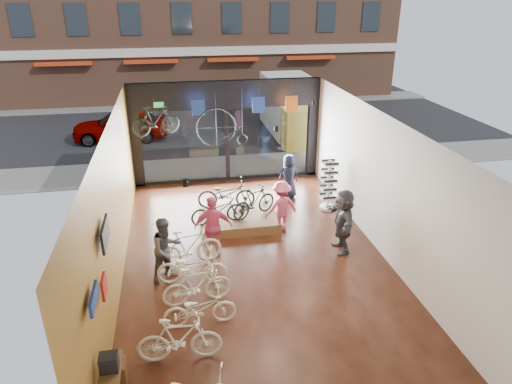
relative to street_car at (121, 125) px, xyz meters
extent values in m
cube|color=black|center=(4.47, -12.00, -0.79)|extent=(7.00, 12.00, 0.04)
cube|color=black|center=(4.47, -12.00, 3.05)|extent=(7.00, 12.00, 0.04)
cube|color=olive|center=(0.95, -12.00, 1.13)|extent=(0.04, 12.00, 3.80)
cube|color=beige|center=(7.99, -12.00, 1.13)|extent=(0.04, 12.00, 3.80)
cube|color=beige|center=(4.47, -18.02, 1.13)|extent=(7.00, 0.04, 3.80)
cube|color=#198C26|center=(2.07, -6.12, 2.28)|extent=(0.35, 0.06, 0.18)
cube|color=black|center=(4.47, 3.00, -0.78)|extent=(30.00, 18.00, 0.02)
cube|color=slate|center=(4.47, -4.80, -0.71)|extent=(30.00, 2.40, 0.12)
cube|color=slate|center=(4.47, 7.00, -0.71)|extent=(30.00, 2.00, 0.12)
imported|color=gray|center=(0.00, 0.00, 0.00)|extent=(4.50, 1.81, 1.53)
imported|color=silver|center=(2.35, -15.26, -0.26)|extent=(1.70, 0.56, 1.01)
imported|color=silver|center=(2.80, -14.28, -0.35)|extent=(1.60, 0.59, 0.83)
imported|color=silver|center=(2.79, -13.51, -0.28)|extent=(1.67, 0.67, 0.98)
imported|color=silver|center=(2.73, -12.70, -0.30)|extent=(1.84, 0.89, 0.93)
imported|color=silver|center=(2.69, -11.84, -0.23)|extent=(1.85, 0.83, 1.07)
cube|color=brown|center=(4.33, -9.75, -0.62)|extent=(2.40, 1.80, 0.30)
imported|color=black|center=(3.65, -10.16, -0.03)|extent=(1.72, 0.83, 0.87)
imported|color=black|center=(4.79, -9.89, 0.02)|extent=(1.63, 1.18, 0.97)
imported|color=black|center=(4.03, -9.14, 0.01)|extent=(1.89, 0.83, 0.96)
imported|color=#3F3F44|center=(2.14, -12.37, 0.09)|extent=(1.05, 1.00, 1.71)
imported|color=#CC4C72|center=(3.39, -11.46, 0.11)|extent=(1.06, 0.51, 1.76)
imported|color=#CC4C72|center=(5.52, -10.45, 0.04)|extent=(1.16, 0.84, 1.62)
imported|color=#161C33|center=(6.36, -8.04, 0.02)|extent=(0.83, 0.60, 1.57)
imported|color=#3F3F44|center=(6.92, -11.85, 0.16)|extent=(0.62, 1.73, 1.85)
imported|color=black|center=(1.97, -7.80, 2.16)|extent=(1.64, 0.96, 0.95)
cube|color=#1E3F99|center=(3.42, -6.80, 2.28)|extent=(0.45, 0.03, 0.55)
cube|color=#1E3F99|center=(5.51, -6.80, 2.28)|extent=(0.45, 0.03, 0.55)
cube|color=#CC5919|center=(6.70, -6.80, 2.28)|extent=(0.45, 0.03, 0.55)
camera|label=1|loc=(2.55, -22.37, 5.96)|focal=32.00mm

